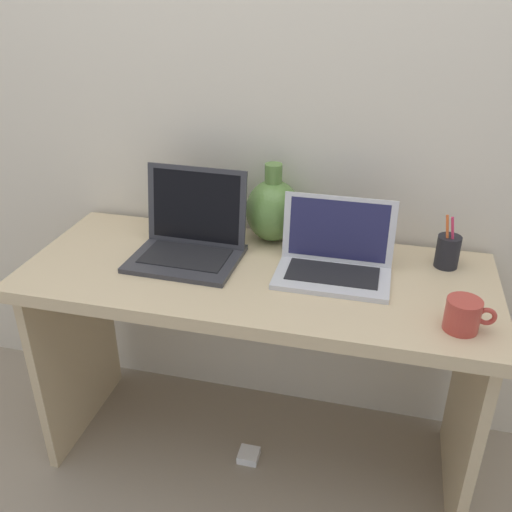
# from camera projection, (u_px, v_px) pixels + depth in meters

# --- Properties ---
(ground_plane) EXTENTS (6.00, 6.00, 0.00)m
(ground_plane) POSITION_uv_depth(u_px,v_px,m) (256.00, 450.00, 1.99)
(ground_plane) COLOR gray
(back_wall) EXTENTS (4.40, 0.04, 2.40)m
(back_wall) POSITION_uv_depth(u_px,v_px,m) (282.00, 87.00, 1.71)
(back_wall) COLOR beige
(back_wall) RESTS_ON ground
(desk) EXTENTS (1.39, 0.57, 0.73)m
(desk) POSITION_uv_depth(u_px,v_px,m) (256.00, 316.00, 1.73)
(desk) COLOR #D1B78C
(desk) RESTS_ON ground
(laptop_left) EXTENTS (0.33, 0.27, 0.26)m
(laptop_left) POSITION_uv_depth(u_px,v_px,m) (191.00, 234.00, 1.72)
(laptop_left) COLOR #333338
(laptop_left) RESTS_ON desk
(laptop_right) EXTENTS (0.33, 0.22, 0.21)m
(laptop_right) POSITION_uv_depth(u_px,v_px,m) (335.00, 254.00, 1.62)
(laptop_right) COLOR silver
(laptop_right) RESTS_ON desk
(green_vase) EXTENTS (0.18, 0.18, 0.26)m
(green_vase) POSITION_uv_depth(u_px,v_px,m) (273.00, 210.00, 1.80)
(green_vase) COLOR #5B843D
(green_vase) RESTS_ON desk
(coffee_mug) EXTENTS (0.12, 0.09, 0.08)m
(coffee_mug) POSITION_uv_depth(u_px,v_px,m) (464.00, 315.00, 1.37)
(coffee_mug) COLOR #B23D33
(coffee_mug) RESTS_ON desk
(pen_cup) EXTENTS (0.07, 0.07, 0.17)m
(pen_cup) POSITION_uv_depth(u_px,v_px,m) (448.00, 251.00, 1.65)
(pen_cup) COLOR black
(pen_cup) RESTS_ON desk
(power_brick) EXTENTS (0.07, 0.07, 0.03)m
(power_brick) POSITION_uv_depth(u_px,v_px,m) (249.00, 455.00, 1.95)
(power_brick) COLOR white
(power_brick) RESTS_ON ground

